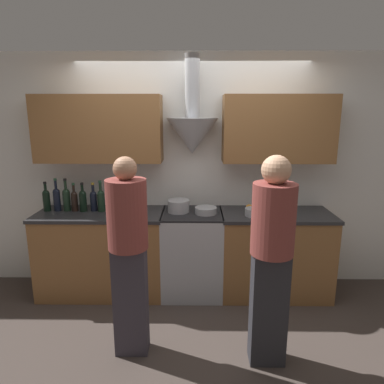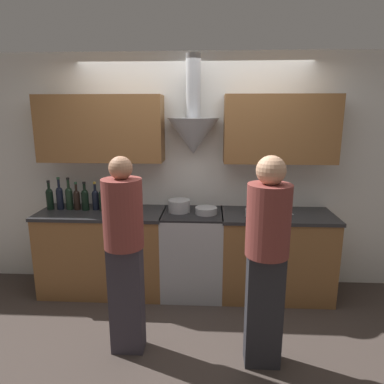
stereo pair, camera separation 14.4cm
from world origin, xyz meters
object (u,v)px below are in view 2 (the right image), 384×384
at_px(stock_pot, 179,206).
at_px(orange_fruit, 250,208).
at_px(mixing_bowl, 206,211).
at_px(wine_bottle_1, 60,197).
at_px(wine_bottle_0, 50,198).
at_px(wine_bottle_6, 103,198).
at_px(stove_range, 192,252).
at_px(saucepan, 254,213).
at_px(wine_bottle_3, 77,199).
at_px(wine_bottle_2, 69,197).
at_px(wine_bottle_4, 85,198).
at_px(person_foreground_left, 124,248).
at_px(person_foreground_right, 267,254).
at_px(wine_bottle_5, 95,199).

distance_m(stock_pot, orange_fruit, 0.77).
bearing_deg(mixing_bowl, wine_bottle_1, 176.71).
distance_m(wine_bottle_0, wine_bottle_6, 0.60).
height_order(stove_range, stock_pot, stock_pot).
distance_m(wine_bottle_0, saucepan, 2.23).
bearing_deg(saucepan, wine_bottle_3, 175.39).
bearing_deg(wine_bottle_1, wine_bottle_0, -176.19).
relative_size(wine_bottle_2, wine_bottle_4, 1.12).
bearing_deg(orange_fruit, person_foreground_left, -136.41).
height_order(wine_bottle_3, mixing_bowl, wine_bottle_3).
distance_m(wine_bottle_4, saucepan, 1.83).
height_order(wine_bottle_2, person_foreground_right, person_foreground_right).
bearing_deg(wine_bottle_0, stove_range, -1.82).
height_order(wine_bottle_2, saucepan, wine_bottle_2).
xyz_separation_m(wine_bottle_3, person_foreground_right, (1.89, -1.15, -0.11)).
bearing_deg(wine_bottle_2, saucepan, -4.83).
distance_m(stock_pot, person_foreground_right, 1.36).
distance_m(wine_bottle_2, wine_bottle_4, 0.19).
xyz_separation_m(wine_bottle_5, saucepan, (1.71, -0.17, -0.08)).
height_order(wine_bottle_0, person_foreground_right, person_foreground_right).
bearing_deg(wine_bottle_0, person_foreground_left, -43.83).
xyz_separation_m(stove_range, mixing_bowl, (0.15, -0.04, 0.49)).
bearing_deg(stove_range, person_foreground_left, -116.29).
distance_m(wine_bottle_4, mixing_bowl, 1.33).
bearing_deg(stock_pot, saucepan, -9.51).
xyz_separation_m(wine_bottle_0, wine_bottle_4, (0.40, -0.01, -0.00)).
distance_m(orange_fruit, person_foreground_right, 1.16).
bearing_deg(orange_fruit, stove_range, -174.27).
bearing_deg(person_foreground_right, mixing_bowl, 113.74).
distance_m(mixing_bowl, saucepan, 0.50).
bearing_deg(wine_bottle_1, person_foreground_left, -47.11).
bearing_deg(wine_bottle_2, wine_bottle_0, -176.50).
xyz_separation_m(wine_bottle_1, saucepan, (2.11, -0.16, -0.10)).
height_order(wine_bottle_4, stock_pot, wine_bottle_4).
xyz_separation_m(stock_pot, person_foreground_right, (0.76, -1.12, -0.06)).
distance_m(wine_bottle_1, orange_fruit, 2.09).
bearing_deg(wine_bottle_5, wine_bottle_0, -178.36).
distance_m(stove_range, saucepan, 0.82).
xyz_separation_m(stove_range, wine_bottle_3, (-1.27, 0.05, 0.58)).
bearing_deg(wine_bottle_5, wine_bottle_6, -16.23).
relative_size(wine_bottle_3, wine_bottle_4, 0.98).
xyz_separation_m(wine_bottle_4, stock_pot, (1.03, -0.01, -0.06)).
relative_size(wine_bottle_2, wine_bottle_3, 1.15).
height_order(wine_bottle_0, stock_pot, wine_bottle_0).
bearing_deg(wine_bottle_5, mixing_bowl, -4.70).
xyz_separation_m(stove_range, orange_fruit, (0.62, 0.06, 0.50)).
distance_m(wine_bottle_3, saucepan, 1.92).
relative_size(stove_range, wine_bottle_5, 2.97).
relative_size(stock_pot, mixing_bowl, 1.02).
xyz_separation_m(mixing_bowl, person_foreground_right, (0.47, -1.06, -0.03)).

